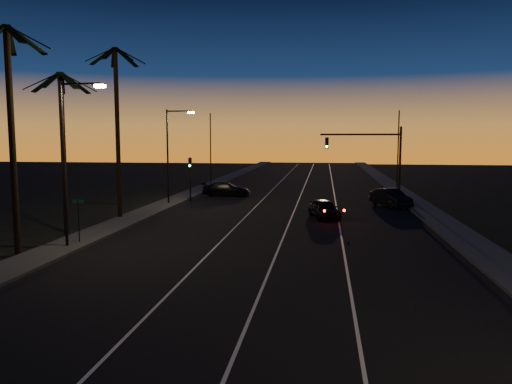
# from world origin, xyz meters

# --- Properties ---
(road) EXTENTS (20.00, 170.00, 0.01)m
(road) POSITION_xyz_m (0.00, 30.00, 0.01)
(road) COLOR black
(road) RESTS_ON ground
(sidewalk_left) EXTENTS (2.40, 170.00, 0.16)m
(sidewalk_left) POSITION_xyz_m (-11.20, 30.00, 0.08)
(sidewalk_left) COLOR #3A3A38
(sidewalk_left) RESTS_ON ground
(sidewalk_right) EXTENTS (2.40, 170.00, 0.16)m
(sidewalk_right) POSITION_xyz_m (11.20, 30.00, 0.08)
(sidewalk_right) COLOR #3A3A38
(sidewalk_right) RESTS_ON ground
(lane_stripe_left) EXTENTS (0.12, 160.00, 0.01)m
(lane_stripe_left) POSITION_xyz_m (-3.00, 30.00, 0.02)
(lane_stripe_left) COLOR silver
(lane_stripe_left) RESTS_ON road
(lane_stripe_mid) EXTENTS (0.12, 160.00, 0.01)m
(lane_stripe_mid) POSITION_xyz_m (0.50, 30.00, 0.02)
(lane_stripe_mid) COLOR silver
(lane_stripe_mid) RESTS_ON road
(lane_stripe_right) EXTENTS (0.12, 160.00, 0.01)m
(lane_stripe_right) POSITION_xyz_m (4.00, 30.00, 0.02)
(lane_stripe_right) COLOR silver
(lane_stripe_right) RESTS_ON road
(palm_near) EXTENTS (4.25, 4.16, 11.53)m
(palm_near) POSITION_xyz_m (-12.60, 18.00, 7.07)
(palm_near) COLOR black
(palm_near) RESTS_ON ground
(palm_mid) EXTENTS (4.25, 4.16, 10.03)m
(palm_mid) POSITION_xyz_m (-13.20, 24.00, 6.25)
(palm_mid) COLOR black
(palm_mid) RESTS_ON ground
(palm_far) EXTENTS (4.25, 4.16, 12.53)m
(palm_far) POSITION_xyz_m (-12.20, 30.00, 7.61)
(palm_far) COLOR black
(palm_far) RESTS_ON ground
(streetlight_left_near) EXTENTS (2.55, 0.26, 9.00)m
(streetlight_left_near) POSITION_xyz_m (-10.70, 20.00, 5.32)
(streetlight_left_near) COLOR black
(streetlight_left_near) RESTS_ON ground
(streetlight_left_far) EXTENTS (2.55, 0.26, 8.50)m
(streetlight_left_far) POSITION_xyz_m (-10.69, 38.00, 5.06)
(streetlight_left_far) COLOR black
(streetlight_left_far) RESTS_ON ground
(street_sign) EXTENTS (0.70, 0.06, 2.60)m
(street_sign) POSITION_xyz_m (-10.80, 21.00, 1.66)
(street_sign) COLOR black
(street_sign) RESTS_ON ground
(signal_mast) EXTENTS (7.10, 0.41, 7.00)m
(signal_mast) POSITION_xyz_m (7.14, 39.99, 4.78)
(signal_mast) COLOR black
(signal_mast) RESTS_ON ground
(signal_post) EXTENTS (0.28, 0.37, 4.20)m
(signal_post) POSITION_xyz_m (-9.50, 39.98, 2.89)
(signal_post) COLOR black
(signal_post) RESTS_ON ground
(far_pole_left) EXTENTS (0.14, 0.14, 9.00)m
(far_pole_left) POSITION_xyz_m (-11.00, 55.00, 4.50)
(far_pole_left) COLOR black
(far_pole_left) RESTS_ON ground
(far_pole_right) EXTENTS (0.14, 0.14, 9.00)m
(far_pole_right) POSITION_xyz_m (11.00, 52.00, 4.50)
(far_pole_right) COLOR black
(far_pole_right) RESTS_ON ground
(lead_car) EXTENTS (2.88, 4.92, 1.42)m
(lead_car) POSITION_xyz_m (2.94, 32.13, 0.72)
(lead_car) COLOR black
(lead_car) RESTS_ON road
(right_car) EXTENTS (3.42, 5.02, 1.57)m
(right_car) POSITION_xyz_m (8.69, 39.24, 0.79)
(right_car) COLOR black
(right_car) RESTS_ON road
(cross_car) EXTENTS (4.91, 2.00, 1.42)m
(cross_car) POSITION_xyz_m (-7.15, 45.22, 0.72)
(cross_car) COLOR black
(cross_car) RESTS_ON road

